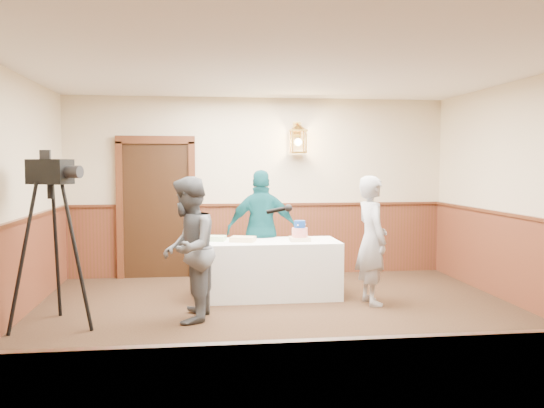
{
  "coord_description": "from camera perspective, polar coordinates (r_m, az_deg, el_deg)",
  "views": [
    {
      "loc": [
        -0.96,
        -5.57,
        1.76
      ],
      "look_at": [
        -0.02,
        1.7,
        1.25
      ],
      "focal_mm": 38.0,
      "sensor_mm": 36.0,
      "label": 1
    }
  ],
  "objects": [
    {
      "name": "room_shell",
      "position": [
        6.1,
        1.19,
        1.73
      ],
      "size": [
        6.02,
        7.02,
        2.81
      ],
      "color": "beige",
      "rests_on": "ground"
    },
    {
      "name": "tv_camera_rig",
      "position": [
        6.62,
        -20.95,
        -4.51
      ],
      "size": [
        0.7,
        0.66,
        1.81
      ],
      "rotation": [
        0.0,
        0.0,
        -0.43
      ],
      "color": "black",
      "rests_on": "ground"
    },
    {
      "name": "sheet_cake_yellow",
      "position": [
        7.52,
        -2.91,
        -3.5
      ],
      "size": [
        0.37,
        0.32,
        0.06
      ],
      "primitive_type": "cube",
      "rotation": [
        0.0,
        0.0,
        -0.32
      ],
      "color": "#E4BF88",
      "rests_on": "display_table"
    },
    {
      "name": "baker",
      "position": [
        7.33,
        9.86,
        -3.55
      ],
      "size": [
        0.44,
        0.62,
        1.62
      ],
      "primitive_type": "imported",
      "rotation": [
        0.0,
        0.0,
        1.66
      ],
      "color": "#A0A1A6",
      "rests_on": "ground"
    },
    {
      "name": "ground",
      "position": [
        5.92,
        2.37,
        -13.33
      ],
      "size": [
        7.0,
        7.0,
        0.0
      ],
      "primitive_type": "plane",
      "color": "black",
      "rests_on": "ground"
    },
    {
      "name": "interviewer",
      "position": [
        6.5,
        -8.32,
        -4.46
      ],
      "size": [
        1.49,
        0.88,
        1.62
      ],
      "rotation": [
        0.0,
        0.0,
        -1.73
      ],
      "color": "#53565B",
      "rests_on": "ground"
    },
    {
      "name": "sheet_cake_green",
      "position": [
        7.64,
        -5.66,
        -3.4
      ],
      "size": [
        0.32,
        0.28,
        0.06
      ],
      "primitive_type": "cube",
      "rotation": [
        0.0,
        0.0,
        -0.25
      ],
      "color": "#8CC58B",
      "rests_on": "display_table"
    },
    {
      "name": "display_table",
      "position": [
        7.66,
        -0.19,
        -6.44
      ],
      "size": [
        1.8,
        0.8,
        0.75
      ],
      "primitive_type": "cube",
      "color": "white",
      "rests_on": "ground"
    },
    {
      "name": "assistant_p",
      "position": [
        8.02,
        -0.97,
        -2.61
      ],
      "size": [
        1.02,
        0.49,
        1.68
      ],
      "primitive_type": "imported",
      "rotation": [
        0.0,
        0.0,
        3.06
      ],
      "color": "#0F4B51",
      "rests_on": "ground"
    },
    {
      "name": "tiered_cake",
      "position": [
        7.58,
        2.76,
        -2.88
      ],
      "size": [
        0.27,
        0.27,
        0.27
      ],
      "rotation": [
        0.0,
        0.0,
        -0.03
      ],
      "color": "beige",
      "rests_on": "display_table"
    }
  ]
}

